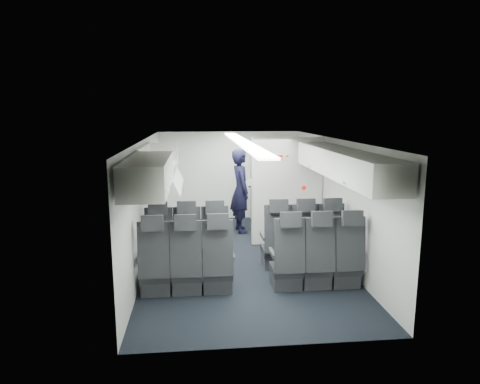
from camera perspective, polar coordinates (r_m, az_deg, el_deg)
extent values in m
cube|color=black|center=(7.89, 0.30, -8.82)|extent=(3.40, 6.00, 0.01)
cube|color=silver|center=(7.45, 0.32, 7.01)|extent=(3.40, 6.00, 0.01)
cube|color=silver|center=(10.54, -1.45, 2.21)|extent=(3.40, 0.01, 2.15)
cube|color=silver|center=(4.73, 4.27, -8.53)|extent=(3.40, 0.01, 2.15)
cube|color=silver|center=(7.61, -12.53, -1.35)|extent=(0.01, 6.00, 2.15)
cube|color=silver|center=(7.96, 12.58, -0.83)|extent=(0.01, 6.00, 2.15)
cube|color=white|center=(7.45, 0.32, 6.70)|extent=(0.25, 5.52, 0.03)
cube|color=black|center=(7.36, -10.49, -8.19)|extent=(0.44, 0.46, 0.12)
cube|color=#2D2D33|center=(7.41, -10.45, -9.37)|extent=(0.42, 0.42, 0.22)
cube|color=black|center=(7.01, -10.75, -5.29)|extent=(0.44, 0.20, 0.80)
cube|color=black|center=(6.87, -10.90, -2.20)|extent=(0.30, 0.12, 0.23)
cube|color=#2D2D33|center=(7.26, -12.32, -6.19)|extent=(0.05, 0.40, 0.06)
cube|color=#2D2D33|center=(7.23, -8.83, -6.15)|extent=(0.05, 0.40, 0.06)
cube|color=black|center=(7.33, -6.95, -8.15)|extent=(0.44, 0.46, 0.12)
cube|color=#2D2D33|center=(7.39, -6.92, -9.33)|extent=(0.42, 0.42, 0.22)
cube|color=black|center=(6.99, -7.06, -5.24)|extent=(0.44, 0.20, 0.80)
cube|color=black|center=(6.84, -7.14, -2.13)|extent=(0.30, 0.12, 0.23)
cube|color=#2D2D33|center=(7.23, -8.75, -6.15)|extent=(0.05, 0.40, 0.06)
cube|color=#2D2D33|center=(7.22, -5.24, -6.09)|extent=(0.05, 0.40, 0.06)
cube|color=black|center=(7.34, -3.40, -8.08)|extent=(0.44, 0.46, 0.12)
cube|color=#2D2D33|center=(7.39, -3.38, -9.26)|extent=(0.42, 0.42, 0.22)
cube|color=black|center=(6.99, -3.36, -5.17)|extent=(0.44, 0.20, 0.80)
cube|color=black|center=(6.84, -3.37, -2.06)|extent=(0.30, 0.12, 0.23)
cube|color=#2D2D33|center=(7.22, -5.16, -6.09)|extent=(0.05, 0.40, 0.06)
cube|color=#2D2D33|center=(7.23, -1.66, -6.01)|extent=(0.05, 0.40, 0.06)
cube|color=black|center=(7.45, 4.70, -7.81)|extent=(0.44, 0.46, 0.12)
cube|color=#2D2D33|center=(7.50, 4.68, -8.97)|extent=(0.42, 0.42, 0.22)
cube|color=black|center=(7.11, 5.08, -4.92)|extent=(0.44, 0.20, 0.80)
cube|color=black|center=(6.97, 5.21, -1.86)|extent=(0.30, 0.12, 0.23)
cube|color=#2D2D33|center=(7.30, 3.07, -5.87)|extent=(0.05, 0.40, 0.06)
cube|color=#2D2D33|center=(7.38, 6.46, -5.74)|extent=(0.05, 0.40, 0.06)
cube|color=black|center=(7.54, 8.09, -7.64)|extent=(0.44, 0.46, 0.12)
cube|color=#2D2D33|center=(7.59, 8.06, -8.79)|extent=(0.42, 0.42, 0.22)
cube|color=black|center=(7.21, 8.60, -4.79)|extent=(0.44, 0.20, 0.80)
cube|color=black|center=(7.06, 8.79, -1.77)|extent=(0.30, 0.12, 0.23)
cube|color=#2D2D33|center=(7.38, 6.54, -5.74)|extent=(0.05, 0.40, 0.06)
cube|color=#2D2D33|center=(7.49, 9.84, -5.59)|extent=(0.05, 0.40, 0.06)
cube|color=black|center=(7.66, 11.39, -7.46)|extent=(0.44, 0.46, 0.12)
cube|color=#2D2D33|center=(7.71, 11.34, -8.59)|extent=(0.42, 0.42, 0.22)
cube|color=black|center=(7.33, 12.02, -4.64)|extent=(0.44, 0.20, 0.80)
cube|color=black|center=(7.19, 12.27, -1.67)|extent=(0.30, 0.12, 0.23)
cube|color=#2D2D33|center=(7.49, 9.92, -5.59)|extent=(0.05, 0.40, 0.06)
cube|color=#2D2D33|center=(7.62, 13.12, -5.43)|extent=(0.05, 0.40, 0.06)
cube|color=black|center=(6.51, -11.11, -10.75)|extent=(0.44, 0.46, 0.12)
cube|color=#2D2D33|center=(6.57, -11.06, -12.05)|extent=(0.42, 0.42, 0.22)
cube|color=black|center=(6.16, -11.44, -7.59)|extent=(0.44, 0.20, 0.80)
cube|color=black|center=(6.00, -11.63, -4.10)|extent=(0.30, 0.12, 0.23)
cube|color=#2D2D33|center=(6.41, -13.20, -8.51)|extent=(0.05, 0.40, 0.06)
cube|color=#2D2D33|center=(6.37, -9.23, -8.49)|extent=(0.05, 0.40, 0.06)
cube|color=black|center=(6.49, -7.08, -10.71)|extent=(0.44, 0.46, 0.12)
cube|color=#2D2D33|center=(6.55, -7.05, -12.02)|extent=(0.42, 0.42, 0.22)
cube|color=black|center=(6.13, -7.22, -7.54)|extent=(0.44, 0.20, 0.80)
cube|color=black|center=(5.97, -7.32, -4.04)|extent=(0.30, 0.12, 0.23)
cube|color=#2D2D33|center=(6.37, -9.14, -8.49)|extent=(0.05, 0.40, 0.06)
cube|color=#2D2D33|center=(6.36, -5.14, -8.43)|extent=(0.05, 0.40, 0.06)
cube|color=black|center=(6.49, -3.04, -10.63)|extent=(0.44, 0.46, 0.12)
cube|color=#2D2D33|center=(6.55, -3.02, -11.94)|extent=(0.42, 0.42, 0.22)
cube|color=black|center=(6.13, -2.97, -7.46)|extent=(0.44, 0.20, 0.80)
cube|color=black|center=(5.97, -2.99, -3.96)|extent=(0.30, 0.12, 0.23)
cube|color=#2D2D33|center=(6.36, -5.05, -8.43)|extent=(0.05, 0.40, 0.06)
cube|color=#2D2D33|center=(6.38, -1.05, -8.33)|extent=(0.05, 0.40, 0.06)
cube|color=black|center=(6.62, 6.14, -10.25)|extent=(0.44, 0.46, 0.12)
cube|color=#2D2D33|center=(6.68, 6.11, -11.53)|extent=(0.42, 0.42, 0.22)
cube|color=black|center=(6.27, 6.64, -7.11)|extent=(0.44, 0.20, 0.80)
cube|color=black|center=(6.11, 6.82, -3.68)|extent=(0.30, 0.12, 0.23)
cube|color=#2D2D33|center=(6.45, 4.31, -8.13)|extent=(0.05, 0.40, 0.06)
cube|color=#2D2D33|center=(6.54, 8.15, -7.94)|extent=(0.05, 0.40, 0.06)
cube|color=black|center=(6.72, 9.95, -10.02)|extent=(0.44, 0.46, 0.12)
cube|color=#2D2D33|center=(6.78, 9.91, -11.28)|extent=(0.42, 0.42, 0.22)
cube|color=black|center=(6.38, 10.62, -6.91)|extent=(0.44, 0.20, 0.80)
cube|color=black|center=(6.22, 10.88, -3.54)|extent=(0.30, 0.12, 0.23)
cube|color=#2D2D33|center=(6.55, 8.23, -7.94)|extent=(0.05, 0.40, 0.06)
cube|color=#2D2D33|center=(6.66, 11.94, -7.72)|extent=(0.05, 0.40, 0.06)
cube|color=black|center=(6.85, 13.63, -9.75)|extent=(0.44, 0.46, 0.12)
cube|color=#2D2D33|center=(6.91, 13.57, -10.99)|extent=(0.42, 0.42, 0.22)
cube|color=black|center=(6.52, 14.44, -6.69)|extent=(0.44, 0.20, 0.80)
cube|color=black|center=(6.37, 14.77, -3.38)|extent=(0.30, 0.12, 0.23)
cube|color=#2D2D33|center=(6.67, 12.02, -7.72)|extent=(0.05, 0.40, 0.06)
cube|color=#2D2D33|center=(6.81, 15.58, -7.48)|extent=(0.05, 0.40, 0.06)
cube|color=white|center=(5.48, -12.10, 2.39)|extent=(0.52, 1.80, 0.40)
cylinder|color=slate|center=(5.48, -9.43, 0.79)|extent=(0.04, 0.10, 0.04)
cube|color=#9E9E93|center=(7.23, -10.58, 2.81)|extent=(0.52, 1.70, 0.04)
cube|color=white|center=(7.23, -12.69, 4.33)|extent=(0.06, 1.70, 0.44)
cube|color=white|center=(6.39, -11.23, 3.57)|extent=(0.52, 0.04, 0.40)
cube|color=white|center=(8.03, -10.16, 5.03)|extent=(0.52, 0.04, 0.40)
cube|color=white|center=(7.23, -8.58, 1.99)|extent=(0.21, 1.61, 0.38)
cube|color=white|center=(5.87, 16.22, 2.75)|extent=(0.52, 1.80, 0.40)
cylinder|color=slate|center=(5.81, 13.85, 1.18)|extent=(0.04, 0.10, 0.04)
cube|color=white|center=(7.51, 11.24, 4.61)|extent=(0.52, 1.70, 0.40)
cylinder|color=slate|center=(7.46, 9.35, 3.40)|extent=(0.04, 0.10, 0.04)
cube|color=silver|center=(8.53, 6.29, 0.13)|extent=(1.40, 0.12, 2.13)
cube|color=white|center=(8.33, 5.62, 4.79)|extent=(0.24, 0.01, 0.10)
cube|color=red|center=(8.31, 5.29, 4.78)|extent=(0.13, 0.01, 0.04)
cube|color=red|center=(8.34, 6.31, 4.78)|extent=(0.05, 0.01, 0.03)
cylinder|color=white|center=(8.52, 8.50, 0.58)|extent=(0.11, 0.01, 0.11)
cylinder|color=red|center=(8.51, 8.52, 0.57)|extent=(0.09, 0.01, 0.09)
cube|color=#939399|center=(10.40, 3.90, 1.38)|extent=(0.85, 0.50, 1.90)
cube|color=#3F3F42|center=(10.23, 4.12, -1.35)|extent=(0.80, 0.01, 0.02)
cube|color=#3F3F42|center=(10.14, 4.15, 1.42)|extent=(0.80, 0.01, 0.02)
cube|color=#3F3F42|center=(10.07, 4.19, 4.23)|extent=(0.80, 0.01, 0.02)
cube|color=silver|center=(9.14, -11.04, -0.10)|extent=(0.10, 0.92, 1.86)
cylinder|color=black|center=(9.05, -10.77, 3.02)|extent=(0.03, 0.22, 0.22)
cube|color=gold|center=(9.42, -10.53, 0.55)|extent=(0.02, 0.10, 0.75)
cylinder|color=white|center=(8.34, -11.78, 1.30)|extent=(0.01, 0.11, 0.11)
cylinder|color=red|center=(8.34, -11.71, 1.30)|extent=(0.01, 0.09, 0.09)
imported|color=black|center=(9.38, 0.08, 0.18)|extent=(0.53, 0.72, 1.84)
cube|color=black|center=(7.29, -10.84, 4.21)|extent=(0.37, 0.28, 0.21)
cube|color=white|center=(9.32, 1.28, 1.29)|extent=(0.18, 0.12, 0.14)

